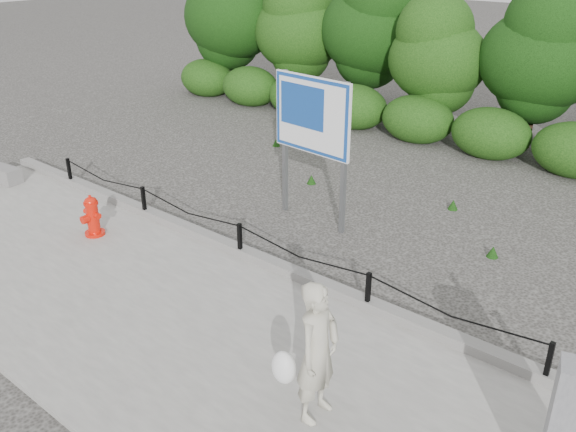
{
  "coord_description": "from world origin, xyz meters",
  "views": [
    {
      "loc": [
        6.32,
        -6.38,
        4.94
      ],
      "look_at": [
        0.87,
        0.2,
        1.0
      ],
      "focal_mm": 38.0,
      "sensor_mm": 36.0,
      "label": 1
    }
  ],
  "objects_px": {
    "pedestrian": "(316,353)",
    "advertising_sign": "(312,122)",
    "fire_hydrant": "(92,216)",
    "concrete_block": "(0,173)"
  },
  "relations": [
    {
      "from": "concrete_block",
      "to": "advertising_sign",
      "type": "distance_m",
      "value": 7.15
    },
    {
      "from": "advertising_sign",
      "to": "concrete_block",
      "type": "bearing_deg",
      "value": -151.5
    },
    {
      "from": "fire_hydrant",
      "to": "pedestrian",
      "type": "xyz_separation_m",
      "value": [
        5.74,
        -1.05,
        0.46
      ]
    },
    {
      "from": "fire_hydrant",
      "to": "concrete_block",
      "type": "distance_m",
      "value": 3.85
    },
    {
      "from": "fire_hydrant",
      "to": "concrete_block",
      "type": "bearing_deg",
      "value": 175.47
    },
    {
      "from": "fire_hydrant",
      "to": "advertising_sign",
      "type": "distance_m",
      "value": 4.22
    },
    {
      "from": "concrete_block",
      "to": "advertising_sign",
      "type": "xyz_separation_m",
      "value": [
        6.36,
        2.79,
        1.69
      ]
    },
    {
      "from": "pedestrian",
      "to": "fire_hydrant",
      "type": "bearing_deg",
      "value": 75.37
    },
    {
      "from": "pedestrian",
      "to": "advertising_sign",
      "type": "bearing_deg",
      "value": 33.98
    },
    {
      "from": "fire_hydrant",
      "to": "advertising_sign",
      "type": "height_order",
      "value": "advertising_sign"
    }
  ]
}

